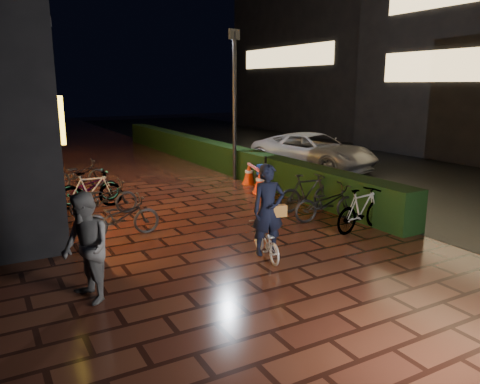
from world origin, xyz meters
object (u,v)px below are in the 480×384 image
traffic_barrier (254,178)px  bystander_person (86,248)px  cart_assembly (265,171)px  van (314,151)px  cyclist (267,224)px

traffic_barrier → bystander_person: bearing=-138.5°
bystander_person → cart_assembly: size_ratio=1.53×
van → cart_assembly: van is taller
cyclist → cart_assembly: (3.21, 5.16, -0.11)m
bystander_person → cart_assembly: bystander_person is taller
bystander_person → van: bystander_person is taller
bystander_person → cyclist: 3.35m
traffic_barrier → cart_assembly: cart_assembly is taller
bystander_person → traffic_barrier: bystander_person is taller
bystander_person → van: (10.08, 7.42, -0.15)m
traffic_barrier → cart_assembly: (0.27, -0.23, 0.22)m
bystander_person → van: size_ratio=0.34×
bystander_person → cart_assembly: (6.55, 5.34, -0.28)m
traffic_barrier → cart_assembly: bearing=-40.7°
cart_assembly → van: bearing=30.6°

